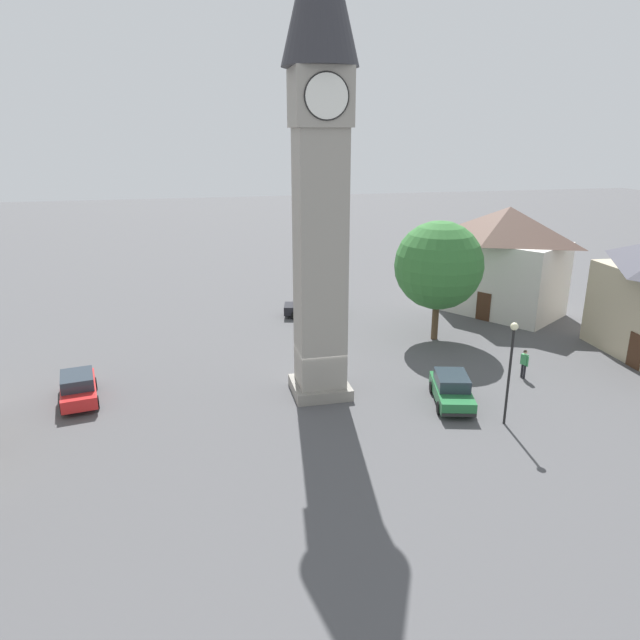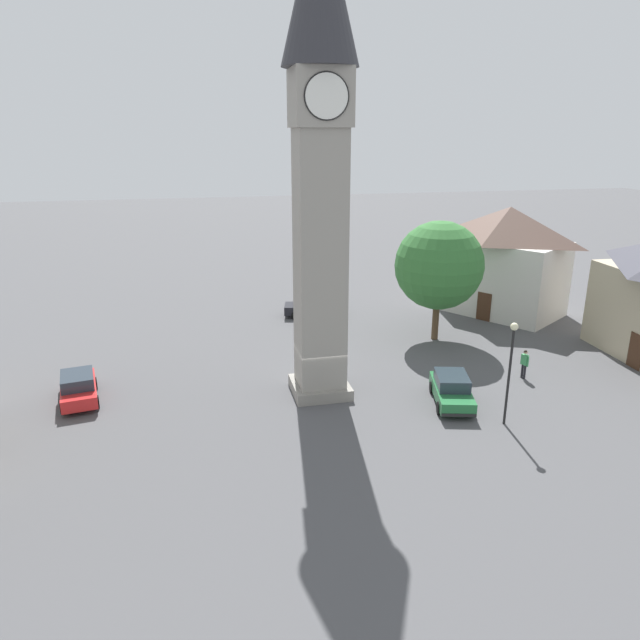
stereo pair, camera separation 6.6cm
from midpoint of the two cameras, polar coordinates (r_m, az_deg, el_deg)
ground_plane at (r=31.42m, az=-0.06°, el=-7.12°), size 200.00×200.00×0.00m
clock_tower at (r=28.46m, az=-0.07°, el=18.85°), size 3.57×3.57×23.44m
car_blue_kerb at (r=32.69m, az=-22.67°, el=-6.10°), size 2.37×4.36×1.53m
car_silver_kerb at (r=43.88m, az=-0.93°, el=1.33°), size 4.39×2.54×1.53m
car_red_corner at (r=30.72m, az=12.72°, el=-6.64°), size 2.68×4.42×1.53m
pedestrian at (r=34.77m, az=19.34°, el=-3.83°), size 0.31×0.54×1.69m
tree at (r=38.67m, az=11.50°, el=5.27°), size 5.77×5.77×7.95m
building_terrace_right at (r=46.18m, az=17.66°, el=5.65°), size 9.50×10.24×8.10m
lamp_post at (r=28.27m, az=18.15°, el=-3.51°), size 0.36×0.36×5.09m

